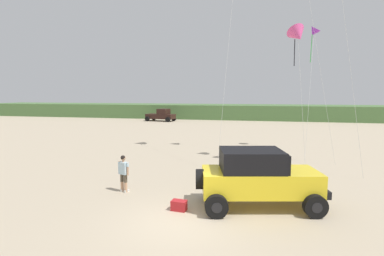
# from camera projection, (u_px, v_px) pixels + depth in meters

# --- Properties ---
(ground_plane) EXTENTS (220.00, 220.00, 0.00)m
(ground_plane) POSITION_uv_depth(u_px,v_px,m) (179.00, 222.00, 10.14)
(ground_plane) COLOR tan
(dune_ridge) EXTENTS (90.00, 8.49, 2.43)m
(dune_ridge) POSITION_uv_depth(u_px,v_px,m) (215.00, 111.00, 53.47)
(dune_ridge) COLOR #4C703D
(dune_ridge) RESTS_ON ground_plane
(jeep) EXTENTS (5.01, 3.26, 2.26)m
(jeep) POSITION_uv_depth(u_px,v_px,m) (258.00, 177.00, 11.39)
(jeep) COLOR yellow
(jeep) RESTS_ON ground_plane
(person_watching) EXTENTS (0.60, 0.40, 1.67)m
(person_watching) POSITION_uv_depth(u_px,v_px,m) (124.00, 171.00, 13.19)
(person_watching) COLOR tan
(person_watching) RESTS_ON ground_plane
(cooler_box) EXTENTS (0.59, 0.41, 0.38)m
(cooler_box) POSITION_uv_depth(u_px,v_px,m) (179.00, 205.00, 11.17)
(cooler_box) COLOR #B21E23
(cooler_box) RESTS_ON ground_plane
(distant_pickup) EXTENTS (4.86, 3.11, 1.98)m
(distant_pickup) POSITION_uv_depth(u_px,v_px,m) (161.00, 115.00, 47.52)
(distant_pickup) COLOR black
(distant_pickup) RESTS_ON ground_plane
(kite_red_delta) EXTENTS (1.71, 6.06, 9.46)m
(kite_red_delta) POSITION_uv_depth(u_px,v_px,m) (314.00, 33.00, 22.40)
(kite_red_delta) COLOR purple
(kite_red_delta) RESTS_ON ground_plane
(kite_yellow_diamond) EXTENTS (1.60, 3.09, 8.49)m
(kite_yellow_diamond) POSITION_uv_depth(u_px,v_px,m) (298.00, 35.00, 17.20)
(kite_yellow_diamond) COLOR #E04C93
(kite_yellow_diamond) RESTS_ON ground_plane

